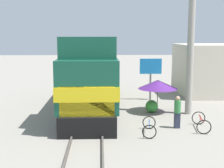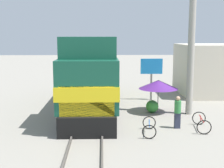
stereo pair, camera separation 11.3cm
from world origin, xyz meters
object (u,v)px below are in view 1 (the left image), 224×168
at_px(bicycle, 201,122).
at_px(bicycle_spare, 149,127).
at_px(person_bystander, 177,111).
at_px(locomotive, 91,79).
at_px(billboard_sign, 151,70).
at_px(utility_pole, 191,36).
at_px(vendor_umbrella, 158,84).

distance_m(bicycle, bicycle_spare, 2.87).
bearing_deg(person_bystander, locomotive, 135.48).
relative_size(locomotive, bicycle, 7.14).
bearing_deg(locomotive, billboard_sign, 31.49).
bearing_deg(locomotive, person_bystander, -44.52).
height_order(bicycle, bicycle_spare, bicycle).
relative_size(locomotive, bicycle_spare, 7.71).
xyz_separation_m(locomotive, bicycle, (5.81, -4.78, -1.60)).
height_order(locomotive, utility_pole, utility_pole).
relative_size(person_bystander, bicycle_spare, 1.00).
height_order(locomotive, vendor_umbrella, locomotive).
bearing_deg(billboard_sign, locomotive, -148.51).
bearing_deg(vendor_umbrella, bicycle, -66.44).
bearing_deg(bicycle, person_bystander, -2.42).
xyz_separation_m(locomotive, person_bystander, (4.62, -4.54, -1.05)).
relative_size(vendor_umbrella, bicycle_spare, 1.43).
relative_size(utility_pole, bicycle, 5.06).
bearing_deg(billboard_sign, bicycle, -78.99).
height_order(utility_pole, bicycle_spare, utility_pole).
relative_size(locomotive, vendor_umbrella, 5.38).
distance_m(utility_pole, vendor_umbrella, 3.51).
bearing_deg(locomotive, bicycle_spare, -60.93).
bearing_deg(locomotive, utility_pole, -14.65).
height_order(billboard_sign, person_bystander, billboard_sign).
xyz_separation_m(billboard_sign, bicycle_spare, (-1.34, -8.10, -1.93)).
distance_m(vendor_umbrella, bicycle_spare, 4.70).
bearing_deg(bicycle_spare, billboard_sign, -90.97).
relative_size(utility_pole, vendor_umbrella, 3.82).
distance_m(locomotive, bicycle_spare, 6.42).
xyz_separation_m(vendor_umbrella, person_bystander, (0.41, -3.44, -0.85)).
bearing_deg(locomotive, bicycle, -39.45).
distance_m(locomotive, bicycle, 7.69).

